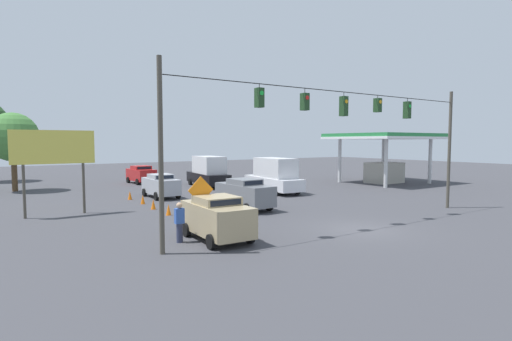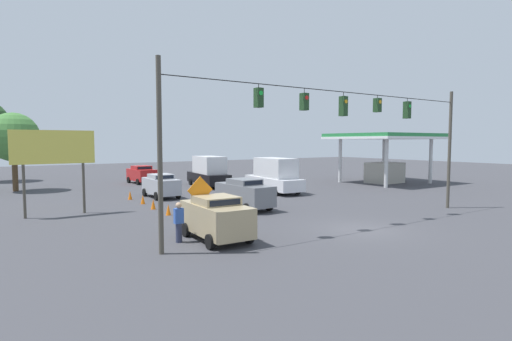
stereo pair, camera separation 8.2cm
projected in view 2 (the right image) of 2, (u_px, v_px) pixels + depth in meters
name	position (u px, v px, depth m)	size (l,w,h in m)	color
ground_plane	(361.00, 230.00, 20.11)	(140.00, 140.00, 0.00)	#3D3D42
overhead_signal_span	(344.00, 130.00, 20.92)	(20.12, 0.38, 7.72)	#4C473D
sedan_red_withflow_deep	(142.00, 174.00, 42.41)	(2.32, 4.11, 1.88)	red
sedan_tan_parked_shoulder	(216.00, 217.00, 17.95)	(2.16, 4.07, 1.99)	tan
sedan_silver_withflow_far	(161.00, 185.00, 31.67)	(1.97, 4.22, 1.87)	#A8AAB2
box_truck_black_oncoming_deep	(209.00, 172.00, 39.43)	(2.93, 6.63, 2.99)	black
sedan_grey_withflow_mid	(244.00, 193.00, 26.23)	(2.19, 4.67, 1.99)	slate
box_truck_white_oncoming_far	(274.00, 175.00, 34.89)	(2.88, 6.99, 3.01)	silver
traffic_cone_nearest	(205.00, 223.00, 20.10)	(0.31, 0.31, 0.67)	orange
traffic_cone_second	(186.00, 216.00, 21.99)	(0.31, 0.31, 0.67)	orange
traffic_cone_third	(168.00, 210.00, 24.05)	(0.31, 0.31, 0.67)	orange
traffic_cone_fourth	(153.00, 204.00, 26.15)	(0.31, 0.31, 0.67)	orange
traffic_cone_fifth	(143.00, 199.00, 28.38)	(0.31, 0.31, 0.67)	orange
traffic_cone_farthest	(130.00, 195.00, 30.55)	(0.31, 0.31, 0.67)	orange
gas_station	(385.00, 147.00, 42.72)	(10.41, 8.81, 5.29)	#288442
roadside_billboard	(54.00, 152.00, 23.65)	(4.57, 0.16, 5.11)	#4C473D
work_zone_sign	(200.00, 195.00, 18.38)	(1.27, 0.06, 2.84)	slate
pedestrian	(179.00, 222.00, 17.52)	(0.40, 0.28, 1.78)	#2D334C
tree_horizon_right	(13.00, 137.00, 35.38)	(4.34, 4.34, 7.01)	#4C3823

